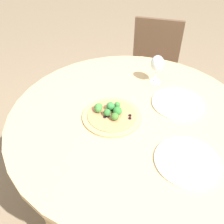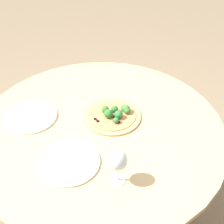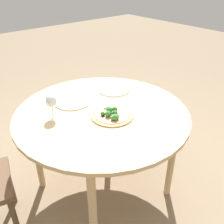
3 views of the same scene
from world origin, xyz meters
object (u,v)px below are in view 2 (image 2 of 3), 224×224
object	(u,v)px
pizza	(113,115)
wine_glass	(118,161)
plate_near	(31,116)
plate_far	(69,162)

from	to	relation	value
pizza	wine_glass	bearing A→B (deg)	-40.32
pizza	plate_near	xyz separation A→B (m)	(-0.27, -0.30, -0.01)
pizza	plate_far	world-z (taller)	pizza
plate_far	pizza	bearing A→B (deg)	105.06
plate_near	plate_far	size ratio (longest dim) A/B	0.99
pizza	plate_far	xyz separation A→B (m)	(0.09, -0.34, -0.01)
plate_near	pizza	bearing A→B (deg)	47.57
pizza	plate_far	size ratio (longest dim) A/B	1.09
wine_glass	plate_far	bearing A→B (deg)	-156.70
plate_far	wine_glass	bearing A→B (deg)	23.30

